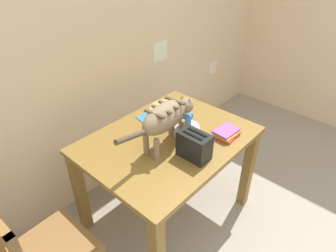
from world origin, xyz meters
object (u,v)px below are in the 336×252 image
at_px(coffee_mug, 185,121).
at_px(book_stack, 227,133).
at_px(magazine, 158,118).
at_px(toaster, 194,145).
at_px(dining_table, 168,149).
at_px(saucer_bowl, 185,129).
at_px(wicker_basket, 169,113).
at_px(cat, 166,117).

bearing_deg(coffee_mug, book_stack, -60.68).
xyz_separation_m(magazine, toaster, (-0.18, -0.48, 0.08)).
bearing_deg(toaster, coffee_mug, 50.22).
bearing_deg(toaster, book_stack, -5.99).
bearing_deg(dining_table, saucer_bowl, -11.86).
xyz_separation_m(coffee_mug, toaster, (-0.18, -0.22, -0.00)).
xyz_separation_m(book_stack, toaster, (-0.32, 0.03, 0.06)).
bearing_deg(magazine, wicker_basket, -31.02).
distance_m(magazine, book_stack, 0.53).
bearing_deg(book_stack, saucer_bowl, 119.95).
relative_size(dining_table, book_stack, 6.37).
distance_m(coffee_mug, toaster, 0.29).
xyz_separation_m(saucer_bowl, wicker_basket, (0.06, 0.20, 0.02)).
height_order(cat, magazine, cat).
bearing_deg(book_stack, coffee_mug, 119.32).
relative_size(dining_table, coffee_mug, 8.77).
relative_size(coffee_mug, book_stack, 0.73).
height_order(saucer_bowl, wicker_basket, wicker_basket).
distance_m(cat, saucer_bowl, 0.29).
distance_m(cat, toaster, 0.24).
bearing_deg(wicker_basket, cat, -140.64).
bearing_deg(wicker_basket, saucer_bowl, -105.93).
bearing_deg(cat, toaster, 4.07).
bearing_deg(coffee_mug, saucer_bowl, 180.00).
height_order(dining_table, saucer_bowl, saucer_bowl).
xyz_separation_m(book_stack, wicker_basket, (-0.09, 0.46, 0.02)).
bearing_deg(saucer_bowl, coffee_mug, 0.00).
height_order(saucer_bowl, magazine, saucer_bowl).
distance_m(saucer_bowl, toaster, 0.29).
distance_m(wicker_basket, toaster, 0.49).
bearing_deg(book_stack, toaster, 174.01).
relative_size(saucer_bowl, wicker_basket, 0.73).
bearing_deg(cat, magazine, 138.61).
xyz_separation_m(cat, wicker_basket, (0.27, 0.22, -0.17)).
xyz_separation_m(cat, coffee_mug, (0.21, 0.02, -0.13)).
distance_m(cat, coffee_mug, 0.25).
bearing_deg(wicker_basket, toaster, -119.28).
bearing_deg(book_stack, wicker_basket, 100.90).
distance_m(saucer_bowl, coffee_mug, 0.07).
distance_m(saucer_bowl, wicker_basket, 0.21).
relative_size(cat, coffee_mug, 5.31).
height_order(magazine, wicker_basket, wicker_basket).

